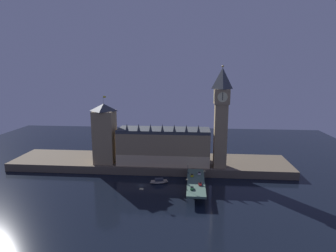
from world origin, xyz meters
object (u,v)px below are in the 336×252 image
victoria_tower (105,133)px  car_southbound_lead (200,184)px  car_northbound_trail (192,188)px  boat_upstream (159,181)px  car_southbound_trail (199,173)px  pedestrian_far_rail (188,173)px  car_northbound_lead (192,175)px  clock_tower (221,115)px  street_lamp_mid (205,175)px  street_lamp_far (188,167)px  street_lamp_near (187,183)px

victoria_tower → car_southbound_lead: bearing=-29.1°
car_northbound_trail → boat_upstream: (-22.54, 22.93, -5.84)m
car_southbound_trail → pedestrian_far_rail: (-7.56, 0.50, 0.10)m
car_northbound_lead → pedestrian_far_rail: size_ratio=2.83×
pedestrian_far_rail → car_southbound_lead: bearing=-68.2°
car_southbound_trail → boat_upstream: 28.30m
clock_tower → victoria_tower: size_ratio=1.43×
street_lamp_mid → street_lamp_far: street_lamp_mid is taller
street_lamp_far → street_lamp_near: bearing=-90.0°
victoria_tower → street_lamp_mid: bearing=-24.4°
car_northbound_lead → car_southbound_lead: (5.04, -14.83, 0.11)m
car_northbound_lead → car_southbound_trail: car_southbound_trail is taller
clock_tower → victoria_tower: clock_tower is taller
car_northbound_trail → pedestrian_far_rail: size_ratio=2.64×
street_lamp_mid → car_northbound_lead: bearing=132.2°
car_northbound_trail → street_lamp_mid: bearing=58.6°
car_northbound_lead → street_lamp_far: 7.48m
car_southbound_lead → car_southbound_trail: size_ratio=0.99×
car_southbound_trail → street_lamp_mid: 13.31m
victoria_tower → pedestrian_far_rail: size_ratio=33.23×
pedestrian_far_rail → street_lamp_near: 27.88m
car_southbound_trail → street_lamp_near: size_ratio=0.55×
street_lamp_near → car_northbound_lead: bearing=82.9°
car_northbound_lead → pedestrian_far_rail: pedestrian_far_rail is taller
street_lamp_near → street_lamp_far: 29.44m
clock_tower → car_southbound_lead: clock_tower is taller
victoria_tower → street_lamp_far: (64.49, -19.49, -18.61)m
pedestrian_far_rail → car_northbound_trail: bearing=-84.5°
car_northbound_lead → street_lamp_far: street_lamp_far is taller
street_lamp_near → boat_upstream: street_lamp_near is taller
pedestrian_far_rail → car_southbound_trail: bearing=-3.8°
pedestrian_far_rail → street_lamp_mid: (10.48, -12.91, 3.75)m
clock_tower → car_southbound_trail: clock_tower is taller
car_southbound_lead → pedestrian_far_rail: size_ratio=2.51×
street_lamp_near → car_northbound_trail: bearing=30.1°
car_northbound_trail → car_southbound_lead: car_southbound_lead is taller
clock_tower → boat_upstream: size_ratio=5.56×
street_lamp_far → victoria_tower: bearing=163.2°
car_southbound_lead → boat_upstream: size_ratio=0.29×
car_northbound_lead → pedestrian_far_rail: (-2.52, 4.12, 0.19)m
victoria_tower → car_northbound_trail: size_ratio=12.59×
boat_upstream → street_lamp_mid: bearing=-18.0°
car_northbound_trail → car_southbound_trail: 25.93m
clock_tower → street_lamp_far: (-23.25, -16.35, -34.79)m
victoria_tower → boat_upstream: (44.87, -24.31, -27.84)m
car_southbound_lead → boat_upstream: bearing=150.0°
clock_tower → car_northbound_lead: size_ratio=16.75×
victoria_tower → car_northbound_trail: (67.41, -47.24, -22.00)m
car_northbound_lead → street_lamp_mid: (7.96, -8.79, 3.95)m
clock_tower → pedestrian_far_rail: 48.00m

